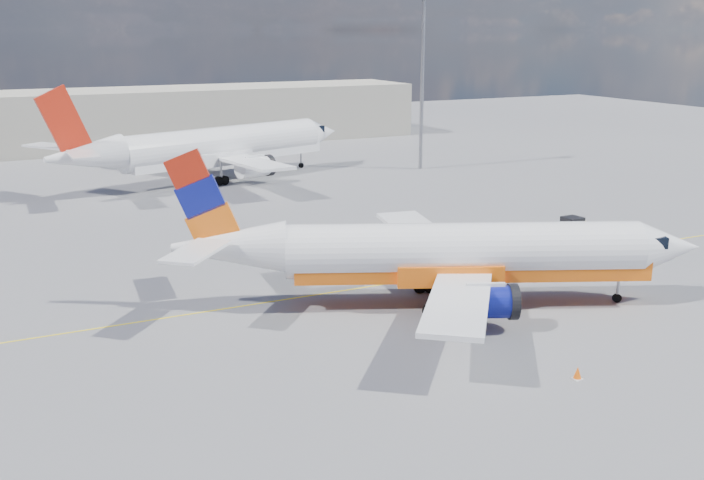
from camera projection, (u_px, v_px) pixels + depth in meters
name	position (u px, v px, depth m)	size (l,w,h in m)	color
ground	(395.00, 300.00, 48.44)	(240.00, 240.00, 0.00)	slate
taxi_line	(373.00, 286.00, 51.05)	(70.00, 0.15, 0.01)	yellow
terminal_main	(180.00, 116.00, 114.80)	(70.00, 14.00, 8.00)	beige
main_jet	(446.00, 253.00, 46.75)	(31.58, 23.81, 9.71)	white
second_jet	(214.00, 147.00, 85.76)	(37.04, 28.16, 11.23)	white
gse_tug	(576.00, 230.00, 61.33)	(3.04, 2.00, 2.09)	black
traffic_cone	(578.00, 373.00, 37.38)	(0.45, 0.45, 0.63)	white
floodlight_mast	(422.00, 66.00, 91.06)	(1.47, 1.47, 20.20)	gray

